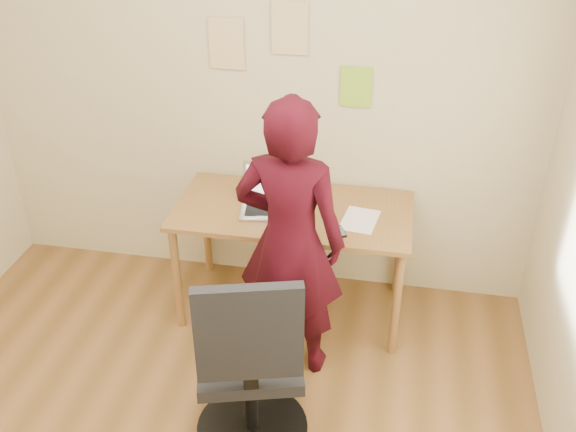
% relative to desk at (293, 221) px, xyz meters
% --- Properties ---
extents(room, '(3.58, 3.58, 2.78)m').
position_rel_desk_xyz_m(room, '(-0.30, -1.38, 0.70)').
color(room, brown).
rests_on(room, ground).
extents(desk, '(1.40, 0.70, 0.74)m').
position_rel_desk_xyz_m(desk, '(0.00, 0.00, 0.00)').
color(desk, brown).
rests_on(desk, ground).
extents(laptop, '(0.38, 0.34, 0.24)m').
position_rel_desk_xyz_m(laptop, '(-0.14, -0.01, 0.14)').
color(laptop, '#AFAFB6').
rests_on(laptop, desk).
extents(paper_sheet, '(0.23, 0.30, 0.00)m').
position_rel_desk_xyz_m(paper_sheet, '(0.40, -0.05, 0.09)').
color(paper_sheet, white).
rests_on(paper_sheet, desk).
extents(phone, '(0.10, 0.13, 0.01)m').
position_rel_desk_xyz_m(phone, '(0.30, -0.21, 0.09)').
color(phone, black).
rests_on(phone, desk).
extents(wall_note_left, '(0.21, 0.00, 0.30)m').
position_rel_desk_xyz_m(wall_note_left, '(-0.46, 0.36, 0.94)').
color(wall_note_left, '#D6B580').
rests_on(wall_note_left, room).
extents(wall_note_mid, '(0.21, 0.00, 0.30)m').
position_rel_desk_xyz_m(wall_note_mid, '(-0.09, 0.36, 1.05)').
color(wall_note_mid, '#D6B580').
rests_on(wall_note_mid, room).
extents(wall_note_right, '(0.18, 0.00, 0.24)m').
position_rel_desk_xyz_m(wall_note_right, '(0.30, 0.36, 0.73)').
color(wall_note_right, '#8CC12B').
rests_on(wall_note_right, room).
extents(office_chair, '(0.60, 0.61, 1.10)m').
position_rel_desk_xyz_m(office_chair, '(-0.01, -1.09, -0.18)').
color(office_chair, black).
rests_on(office_chair, ground).
extents(person, '(0.63, 0.44, 1.62)m').
position_rel_desk_xyz_m(person, '(0.07, -0.46, 0.16)').
color(person, black).
rests_on(person, ground).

